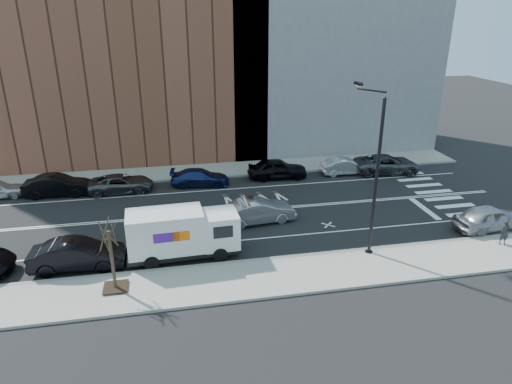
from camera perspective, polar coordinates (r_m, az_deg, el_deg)
name	(u,v)px	position (r m, az deg, el deg)	size (l,w,h in m)	color
ground	(230,212)	(31.88, -3.23, -2.50)	(120.00, 120.00, 0.00)	black
sidewalk_near	(254,279)	(24.19, -0.22, -10.82)	(44.00, 3.60, 0.15)	gray
sidewalk_far	(216,170)	(39.98, -5.02, 2.73)	(44.00, 3.60, 0.15)	gray
curb_near	(248,261)	(25.70, -0.99, -8.67)	(44.00, 0.25, 0.17)	gray
curb_far	(218,177)	(38.29, -4.71, 1.87)	(44.00, 0.25, 0.17)	gray
crosswalk	(439,195)	(37.36, 21.86, -0.35)	(3.00, 14.00, 0.01)	white
road_markings	(230,212)	(31.88, -3.23, -2.49)	(40.00, 8.60, 0.01)	white
bldg_brick	(114,35)	(44.63, -17.37, 18.21)	(26.00, 10.00, 22.00)	brown
bldg_concrete	(329,11)	(47.13, 9.14, 21.47)	(20.00, 10.00, 26.00)	slate
streetlight	(373,168)	(25.72, 14.46, 2.89)	(0.44, 4.02, 9.34)	black
street_tree	(113,266)	(23.72, -17.47, -8.78)	(1.20, 1.20, 3.75)	black
fedex_van	(182,233)	(25.95, -9.21, -5.08)	(6.34, 2.44, 2.86)	black
far_parked_b	(57,185)	(37.50, -23.58, 0.77)	(1.69, 4.84, 1.59)	black
far_parked_c	(121,183)	(36.59, -16.51, 1.03)	(2.26, 4.90, 1.36)	#494A50
far_parked_d	(200,177)	(36.66, -7.02, 1.83)	(1.88, 4.62, 1.34)	navy
far_parked_e	(277,169)	(37.95, 2.68, 2.94)	(1.97, 4.89, 1.66)	black
far_parked_f	(345,166)	(39.67, 11.10, 3.19)	(1.48, 4.25, 1.40)	silver
far_parked_g	(387,164)	(40.82, 16.05, 3.39)	(2.59, 5.62, 1.56)	#414447
driving_sedan	(258,211)	(30.03, 0.27, -2.38)	(1.70, 4.86, 1.60)	#9C9CA0
near_parked_rear_a	(78,255)	(26.64, -21.40, -7.33)	(1.74, 4.98, 1.64)	black
near_parked_front	(490,218)	(32.64, 27.21, -2.89)	(1.91, 4.76, 1.62)	#A7A7AC
pedestrian	(505,232)	(30.70, 28.67, -4.44)	(0.57, 0.37, 1.56)	#222528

